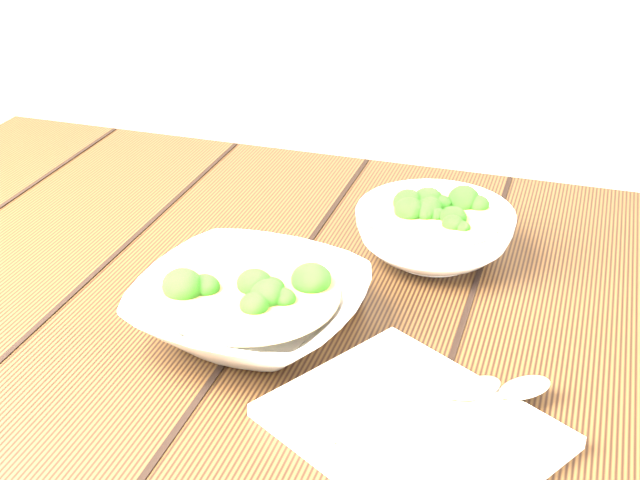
# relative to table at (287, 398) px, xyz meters

# --- Properties ---
(table) EXTENTS (1.20, 0.80, 0.75)m
(table) POSITION_rel_table_xyz_m (0.00, 0.00, 0.00)
(table) COLOR #31200E
(table) RESTS_ON ground
(soup_bowl_front) EXTENTS (0.24, 0.24, 0.06)m
(soup_bowl_front) POSITION_rel_table_xyz_m (-0.02, -0.06, 0.15)
(soup_bowl_front) COLOR silver
(soup_bowl_front) RESTS_ON table
(soup_bowl_back) EXTENTS (0.18, 0.18, 0.06)m
(soup_bowl_back) POSITION_rel_table_xyz_m (0.12, 0.15, 0.15)
(soup_bowl_back) COLOR silver
(soup_bowl_back) RESTS_ON table
(trivet) EXTENTS (0.13, 0.13, 0.03)m
(trivet) POSITION_rel_table_xyz_m (0.02, 0.02, 0.13)
(trivet) COLOR black
(trivet) RESTS_ON table
(napkin) EXTENTS (0.28, 0.26, 0.01)m
(napkin) POSITION_rel_table_xyz_m (0.17, -0.15, 0.13)
(napkin) COLOR beige
(napkin) RESTS_ON table
(spoon_left) EXTENTS (0.14, 0.14, 0.01)m
(spoon_left) POSITION_rel_table_xyz_m (0.19, -0.12, 0.13)
(spoon_left) COLOR #AFA99B
(spoon_left) RESTS_ON napkin
(spoon_right) EXTENTS (0.14, 0.14, 0.01)m
(spoon_right) POSITION_rel_table_xyz_m (0.23, -0.11, 0.13)
(spoon_right) COLOR #AFA99B
(spoon_right) RESTS_ON napkin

